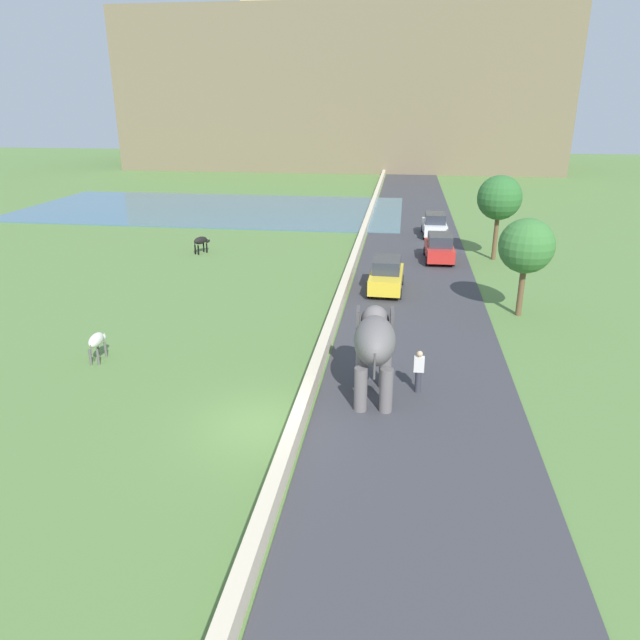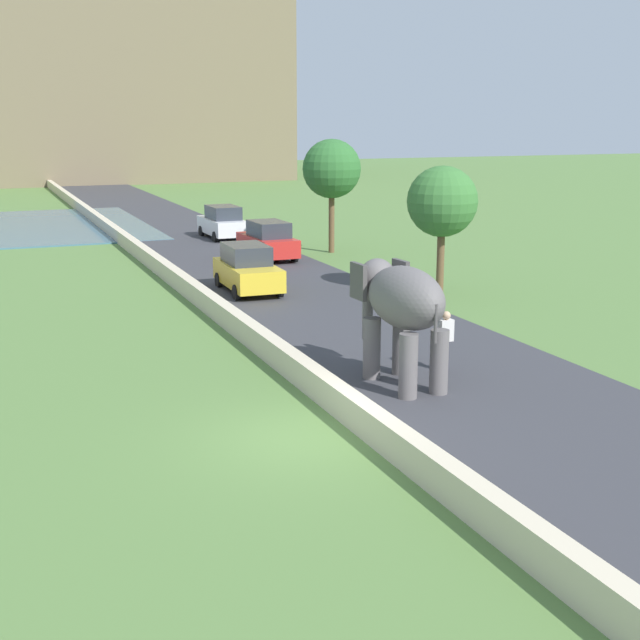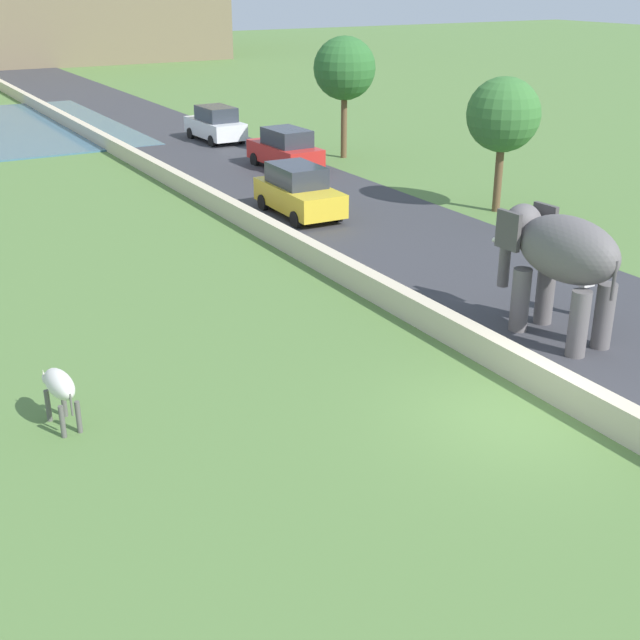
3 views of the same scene
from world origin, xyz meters
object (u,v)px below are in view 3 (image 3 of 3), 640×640
at_px(person_beside_elephant, 586,285).
at_px(car_red, 285,149).
at_px(car_white, 215,124).
at_px(car_yellow, 298,191).
at_px(elephant, 559,255).
at_px(cow_white, 59,386).

relative_size(person_beside_elephant, car_red, 0.40).
distance_m(car_red, car_white, 7.56).
bearing_deg(car_yellow, car_red, 65.53).
relative_size(elephant, car_red, 0.87).
height_order(elephant, cow_white, elephant).
xyz_separation_m(elephant, person_beside_elephant, (1.56, 0.48, -1.16)).
bearing_deg(cow_white, person_beside_elephant, -4.88).
bearing_deg(car_white, car_yellow, -102.27).
height_order(person_beside_elephant, cow_white, person_beside_elephant).
xyz_separation_m(car_red, car_yellow, (-3.15, -6.92, 0.00)).
xyz_separation_m(elephant, car_white, (3.16, 26.88, -1.14)).
distance_m(person_beside_elephant, car_yellow, 12.02).
distance_m(elephant, cow_white, 11.22).
height_order(car_red, cow_white, car_red).
bearing_deg(cow_white, car_yellow, 44.43).
bearing_deg(elephant, cow_white, 171.96).
relative_size(person_beside_elephant, car_white, 0.40).
bearing_deg(car_red, cow_white, -128.66).
height_order(person_beside_elephant, car_white, car_white).
height_order(car_white, cow_white, car_white).
distance_m(car_red, car_yellow, 7.60).
bearing_deg(person_beside_elephant, car_red, 85.13).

